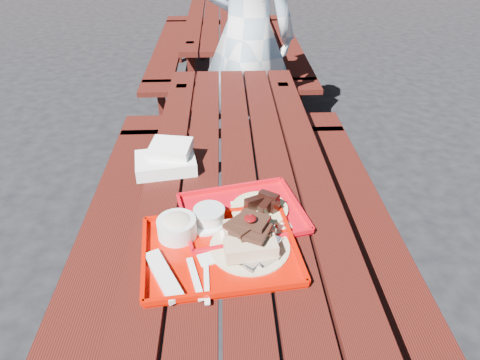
{
  "coord_description": "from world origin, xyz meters",
  "views": [
    {
      "loc": [
        -0.05,
        -1.44,
        1.69
      ],
      "look_at": [
        0.0,
        -0.15,
        0.82
      ],
      "focal_mm": 32.0,
      "sensor_mm": 36.0,
      "label": 1
    }
  ],
  "objects_px": {
    "far_tray": "(240,213)",
    "near_tray": "(219,240)",
    "person": "(247,35)",
    "picnic_table_far": "(228,33)",
    "picnic_table_near": "(239,211)"
  },
  "relations": [
    {
      "from": "far_tray",
      "to": "person",
      "type": "bearing_deg",
      "value": 86.16
    },
    {
      "from": "picnic_table_far",
      "to": "person",
      "type": "bearing_deg",
      "value": -84.92
    },
    {
      "from": "picnic_table_far",
      "to": "far_tray",
      "type": "relative_size",
      "value": 5.08
    },
    {
      "from": "picnic_table_near",
      "to": "near_tray",
      "type": "relative_size",
      "value": 4.64
    },
    {
      "from": "near_tray",
      "to": "person",
      "type": "relative_size",
      "value": 0.29
    },
    {
      "from": "picnic_table_near",
      "to": "near_tray",
      "type": "height_order",
      "value": "near_tray"
    },
    {
      "from": "person",
      "to": "picnic_table_far",
      "type": "bearing_deg",
      "value": -67.07
    },
    {
      "from": "picnic_table_far",
      "to": "near_tray",
      "type": "relative_size",
      "value": 4.64
    },
    {
      "from": "picnic_table_near",
      "to": "picnic_table_far",
      "type": "bearing_deg",
      "value": 90.0
    },
    {
      "from": "picnic_table_near",
      "to": "picnic_table_far",
      "type": "height_order",
      "value": "same"
    },
    {
      "from": "person",
      "to": "picnic_table_near",
      "type": "bearing_deg",
      "value": 103.43
    },
    {
      "from": "picnic_table_near",
      "to": "far_tray",
      "type": "xyz_separation_m",
      "value": [
        -0.0,
        -0.28,
        0.21
      ]
    },
    {
      "from": "far_tray",
      "to": "picnic_table_near",
      "type": "bearing_deg",
      "value": 89.25
    },
    {
      "from": "far_tray",
      "to": "near_tray",
      "type": "bearing_deg",
      "value": -115.94
    },
    {
      "from": "near_tray",
      "to": "person",
      "type": "bearing_deg",
      "value": 84.26
    }
  ]
}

